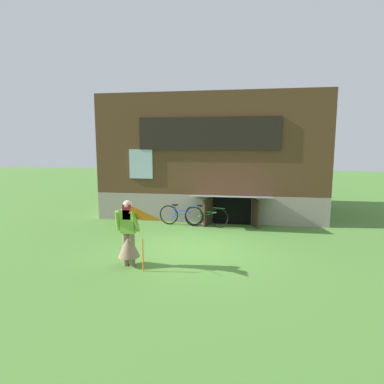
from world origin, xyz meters
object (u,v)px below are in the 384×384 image
at_px(bicycle_green, 206,216).
at_px(bicycle_blue, 181,215).
at_px(kite, 133,221).
at_px(person, 128,238).

xyz_separation_m(bicycle_green, bicycle_blue, (-0.91, 0.00, 0.00)).
distance_m(bicycle_green, bicycle_blue, 0.91).
height_order(bicycle_green, bicycle_blue, bicycle_blue).
bearing_deg(bicycle_green, kite, -88.54).
bearing_deg(bicycle_blue, person, -88.77).
relative_size(person, kite, 1.10).
height_order(person, bicycle_green, person).
distance_m(person, kite, 0.79).
height_order(kite, bicycle_blue, kite).
xyz_separation_m(person, bicycle_blue, (0.47, 4.13, -0.30)).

